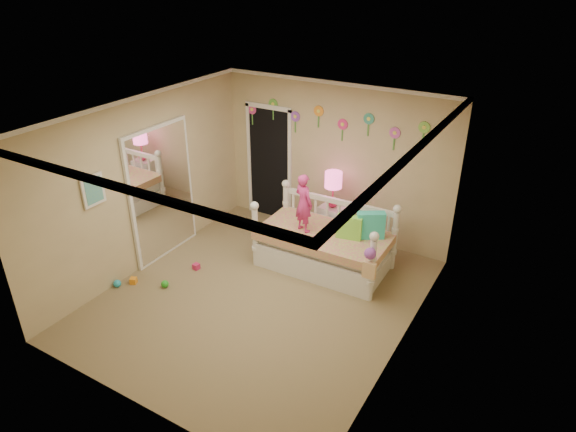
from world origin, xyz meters
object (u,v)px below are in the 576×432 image
Objects in this scene: daybed at (324,236)px; child at (304,203)px; nightstand at (331,225)px; table_lamp at (333,184)px.

daybed is 2.19× the size of child.
nightstand is 0.73m from table_lamp.
table_lamp is (0.00, 0.00, 0.73)m from nightstand.
child is 1.10m from nightstand.
daybed is at bearing -64.24° from nightstand.
daybed is 0.92m from table_lamp.
table_lamp reaches higher than daybed.
child reaches higher than nightstand.
nightstand is at bearing 106.45° from daybed.
table_lamp reaches higher than nightstand.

